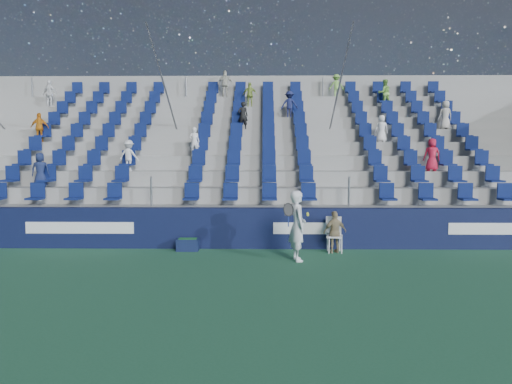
% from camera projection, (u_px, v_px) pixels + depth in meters
% --- Properties ---
extents(ground, '(70.00, 70.00, 0.00)m').
position_uv_depth(ground, '(246.00, 274.00, 11.66)').
color(ground, '#2B6644').
rests_on(ground, ground).
extents(sponsor_wall, '(24.00, 0.32, 1.20)m').
position_uv_depth(sponsor_wall, '(250.00, 228.00, 14.74)').
color(sponsor_wall, '#0F1538').
rests_on(sponsor_wall, ground).
extents(grandstand, '(24.00, 8.17, 6.63)m').
position_uv_depth(grandstand, '(253.00, 170.00, 19.69)').
color(grandstand, gray).
rests_on(grandstand, ground).
extents(tennis_player, '(0.69, 0.74, 1.85)m').
position_uv_depth(tennis_player, '(297.00, 226.00, 13.02)').
color(tennis_player, white).
rests_on(tennis_player, ground).
extents(line_judge_chair, '(0.51, 0.52, 1.00)m').
position_uv_depth(line_judge_chair, '(334.00, 232.00, 14.22)').
color(line_judge_chair, white).
rests_on(line_judge_chair, ground).
extents(line_judge, '(0.75, 0.49, 1.19)m').
position_uv_depth(line_judge, '(335.00, 232.00, 14.06)').
color(line_judge, tan).
rests_on(line_judge, ground).
extents(ball_bin, '(0.63, 0.41, 0.35)m').
position_uv_depth(ball_bin, '(188.00, 244.00, 14.41)').
color(ball_bin, '#10193C').
rests_on(ball_bin, ground).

